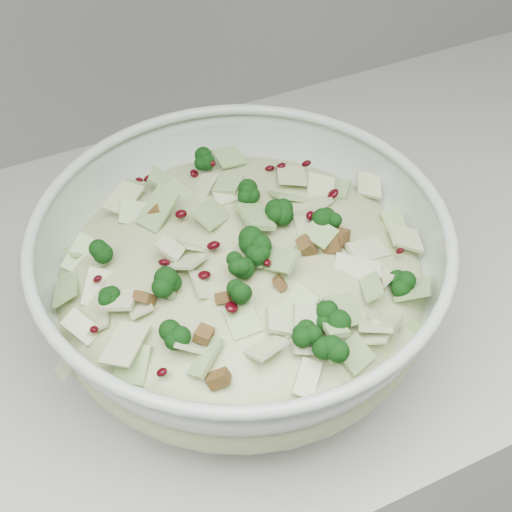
# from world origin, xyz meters

# --- Properties ---
(counter) EXTENTS (3.60, 0.60, 0.90)m
(counter) POSITION_xyz_m (0.00, 1.70, 0.45)
(counter) COLOR #A4A4A0
(counter) RESTS_ON floor
(mixing_bowl) EXTENTS (0.40, 0.40, 0.15)m
(mixing_bowl) POSITION_xyz_m (-0.03, 1.61, 0.98)
(mixing_bowl) COLOR #B3C5B3
(mixing_bowl) RESTS_ON counter
(salad) EXTENTS (0.34, 0.34, 0.15)m
(salad) POSITION_xyz_m (-0.03, 1.61, 1.00)
(salad) COLOR #ADBD81
(salad) RESTS_ON mixing_bowl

